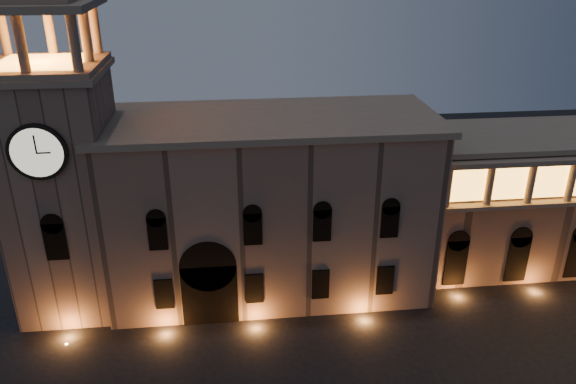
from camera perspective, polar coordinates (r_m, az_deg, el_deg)
The scene contains 2 objects.
government_building at distance 53.83m, azimuth -1.87°, elevation -1.41°, with size 30.80×12.80×17.60m.
clock_tower at distance 53.42m, azimuth -21.95°, elevation 0.93°, with size 9.80×9.80×32.40m.
Camera 1 is at (-5.69, -26.54, 31.89)m, focal length 35.00 mm.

